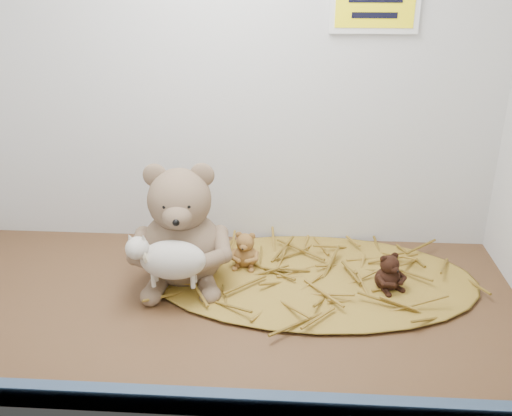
# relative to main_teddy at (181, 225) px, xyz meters

# --- Properties ---
(alcove_shell) EXTENTS (1.20, 0.60, 0.90)m
(alcove_shell) POSITION_rel_main_teddy_xyz_m (0.08, 0.00, 0.32)
(alcove_shell) COLOR #432E17
(alcove_shell) RESTS_ON ground
(front_rail) EXTENTS (1.19, 0.02, 0.04)m
(front_rail) POSITION_rel_main_teddy_xyz_m (0.08, -0.38, -0.11)
(front_rail) COLOR #3C5673
(front_rail) RESTS_ON shelf_floor
(straw_bed) EXTENTS (0.69, 0.40, 0.01)m
(straw_bed) POSITION_rel_main_teddy_xyz_m (0.27, 0.01, -0.12)
(straw_bed) COLOR brown
(straw_bed) RESTS_ON shelf_floor
(main_teddy) EXTENTS (0.23, 0.24, 0.26)m
(main_teddy) POSITION_rel_main_teddy_xyz_m (0.00, 0.00, 0.00)
(main_teddy) COLOR #826950
(main_teddy) RESTS_ON shelf_floor
(toy_lamb) EXTENTS (0.17, 0.10, 0.11)m
(toy_lamb) POSITION_rel_main_teddy_xyz_m (0.00, -0.09, -0.03)
(toy_lamb) COLOR beige
(toy_lamb) RESTS_ON main_teddy
(mini_teddy_tan) EXTENTS (0.07, 0.08, 0.08)m
(mini_teddy_tan) POSITION_rel_main_teddy_xyz_m (0.13, 0.05, -0.08)
(mini_teddy_tan) COLOR olive
(mini_teddy_tan) RESTS_ON straw_bed
(mini_teddy_brown) EXTENTS (0.09, 0.09, 0.08)m
(mini_teddy_brown) POSITION_rel_main_teddy_xyz_m (0.42, -0.02, -0.08)
(mini_teddy_brown) COLOR black
(mini_teddy_brown) RESTS_ON straw_bed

